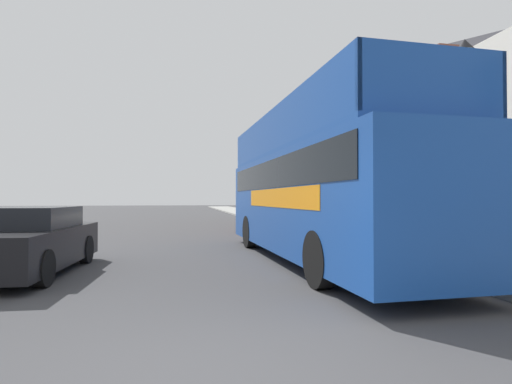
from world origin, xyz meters
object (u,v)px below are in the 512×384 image
object	(u,v)px
pedestrian_third	(483,226)
lamp_post_nearest	(465,111)
tour_bus	(315,193)
lamp_post_second	(311,153)
lamp_post_third	(264,168)
parked_car_far_side	(28,242)
parked_car_ahead_of_bus	(265,218)

from	to	relation	value
pedestrian_third	lamp_post_nearest	size ratio (longest dim) A/B	0.33
tour_bus	lamp_post_second	distance (m)	7.00
lamp_post_nearest	lamp_post_second	size ratio (longest dim) A/B	0.92
lamp_post_nearest	lamp_post_third	xyz separation A→B (m)	(-0.00, 19.10, 0.34)
tour_bus	lamp_post_third	world-z (taller)	lamp_post_third
tour_bus	lamp_post_nearest	size ratio (longest dim) A/B	2.23
parked_car_far_side	lamp_post_nearest	xyz separation A→B (m)	(8.69, -2.43, 2.63)
lamp_post_nearest	lamp_post_third	bearing A→B (deg)	90.00
tour_bus	parked_car_ahead_of_bus	world-z (taller)	tour_bus
lamp_post_nearest	lamp_post_second	bearing A→B (deg)	89.84
lamp_post_nearest	lamp_post_second	distance (m)	9.55
tour_bus	parked_car_far_side	distance (m)	6.79
pedestrian_third	lamp_post_nearest	xyz separation A→B (m)	(-0.53, -0.20, 2.26)
parked_car_far_side	lamp_post_second	distance (m)	11.61
parked_car_ahead_of_bus	parked_car_far_side	bearing A→B (deg)	-127.92
tour_bus	parked_car_ahead_of_bus	distance (m)	8.72
pedestrian_third	lamp_post_third	world-z (taller)	lamp_post_third
pedestrian_third	lamp_post_second	xyz separation A→B (m)	(-0.51, 9.35, 2.50)
parked_car_far_side	lamp_post_third	bearing A→B (deg)	-114.81
parked_car_far_side	lamp_post_second	bearing A→B (deg)	-138.04
parked_car_ahead_of_bus	pedestrian_third	distance (m)	11.73
parked_car_far_side	lamp_post_third	world-z (taller)	lamp_post_third
tour_bus	parked_car_far_side	xyz separation A→B (m)	(-6.68, -0.67, -1.08)
parked_car_far_side	lamp_post_nearest	distance (m)	9.40
parked_car_far_side	lamp_post_third	distance (m)	19.03
parked_car_ahead_of_bus	lamp_post_nearest	size ratio (longest dim) A/B	0.88
parked_car_ahead_of_bus	pedestrian_third	size ratio (longest dim) A/B	2.62
parked_car_ahead_of_bus	tour_bus	bearing A→B (deg)	-93.61
tour_bus	lamp_post_nearest	xyz separation A→B (m)	(2.01, -3.10, 1.56)
tour_bus	pedestrian_third	distance (m)	3.92
tour_bus	lamp_post_second	xyz separation A→B (m)	(2.04, 6.45, 1.80)
parked_car_ahead_of_bus	lamp_post_second	distance (m)	3.92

